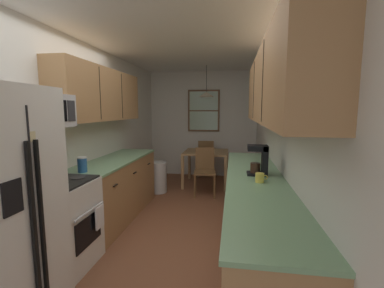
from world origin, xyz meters
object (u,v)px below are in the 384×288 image
object	(u,v)px
microwave_over_range	(41,111)
coffee_maker	(260,160)
table_serving_bowl	(209,150)
stove_range	(60,224)
dining_chair_far	(206,157)
trash_bin	(158,177)
storage_canister	(82,165)
dining_chair_near	(205,169)
mug_by_coffeemaker	(260,178)
dining_table	(206,156)

from	to	relation	value
microwave_over_range	coffee_maker	distance (m)	2.32
table_serving_bowl	stove_range	bearing A→B (deg)	-111.16
stove_range	dining_chair_far	world-z (taller)	stove_range
stove_range	coffee_maker	world-z (taller)	coffee_maker
trash_bin	storage_canister	bearing A→B (deg)	-98.09
stove_range	microwave_over_range	bearing A→B (deg)	179.97
dining_chair_near	coffee_maker	distance (m)	2.19
storage_canister	table_serving_bowl	world-z (taller)	storage_canister
dining_chair_far	mug_by_coffeemaker	xyz separation A→B (m)	(0.91, -3.55, 0.45)
stove_range	trash_bin	distance (m)	2.60
microwave_over_range	dining_chair_far	size ratio (longest dim) A/B	0.64
dining_chair_far	storage_canister	world-z (taller)	storage_canister
trash_bin	table_serving_bowl	distance (m)	1.21
table_serving_bowl	trash_bin	bearing A→B (deg)	-147.04
dining_chair_far	trash_bin	world-z (taller)	dining_chair_far
dining_chair_far	coffee_maker	distance (m)	3.42
stove_range	storage_canister	world-z (taller)	stove_range
coffee_maker	storage_canister	bearing A→B (deg)	-174.62
dining_table	table_serving_bowl	xyz separation A→B (m)	(0.07, -0.06, 0.14)
mug_by_coffeemaker	stove_range	bearing A→B (deg)	-170.18
dining_chair_near	table_serving_bowl	bearing A→B (deg)	87.88
dining_chair_far	trash_bin	size ratio (longest dim) A/B	1.48
storage_canister	dining_table	bearing A→B (deg)	67.11
microwave_over_range	coffee_maker	world-z (taller)	microwave_over_range
stove_range	dining_chair_near	distance (m)	2.87
dining_table	mug_by_coffeemaker	world-z (taller)	mug_by_coffeemaker
dining_table	mug_by_coffeemaker	size ratio (longest dim) A/B	7.49
storage_canister	coffee_maker	size ratio (longest dim) A/B	0.54
dining_table	microwave_over_range	bearing A→B (deg)	-111.52
dining_chair_near	dining_chair_far	bearing A→B (deg)	94.79
microwave_over_range	mug_by_coffeemaker	size ratio (longest dim) A/B	4.66
dining_table	mug_by_coffeemaker	distance (m)	3.04
trash_bin	mug_by_coffeemaker	size ratio (longest dim) A/B	4.89
coffee_maker	mug_by_coffeemaker	world-z (taller)	coffee_maker
microwave_over_range	table_serving_bowl	world-z (taller)	microwave_over_range
mug_by_coffeemaker	table_serving_bowl	xyz separation A→B (m)	(-0.78, 2.84, -0.18)
mug_by_coffeemaker	dining_table	bearing A→B (deg)	106.23
stove_range	mug_by_coffeemaker	size ratio (longest dim) A/B	8.86
coffee_maker	dining_chair_far	bearing A→B (deg)	106.19
dining_table	dining_chair_near	size ratio (longest dim) A/B	1.03
dining_chair_far	table_serving_bowl	size ratio (longest dim) A/B	5.27
microwave_over_range	table_serving_bowl	distance (m)	3.56
coffee_maker	table_serving_bowl	bearing A→B (deg)	107.77
coffee_maker	table_serving_bowl	size ratio (longest dim) A/B	1.97
microwave_over_range	dining_table	world-z (taller)	microwave_over_range
storage_canister	dining_chair_far	bearing A→B (deg)	72.10
dining_table	storage_canister	xyz separation A→B (m)	(-1.17, -2.78, 0.36)
dining_table	trash_bin	distance (m)	1.15
coffee_maker	dining_chair_near	bearing A→B (deg)	113.22
table_serving_bowl	storage_canister	bearing A→B (deg)	-114.52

